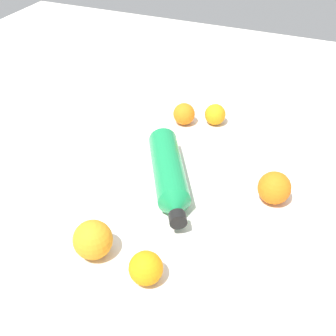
{
  "coord_description": "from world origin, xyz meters",
  "views": [
    {
      "loc": [
        -0.75,
        -0.38,
        0.7
      ],
      "look_at": [
        0.04,
        -0.05,
        0.04
      ],
      "focal_mm": 45.96,
      "sensor_mm": 36.0,
      "label": 1
    }
  ],
  "objects_px": {
    "water_bottle": "(169,174)",
    "orange_4": "(93,240)",
    "orange_2": "(274,188)",
    "orange_3": "(146,268)",
    "orange_1": "(215,114)",
    "orange_0": "(184,114)"
  },
  "relations": [
    {
      "from": "water_bottle",
      "to": "orange_4",
      "type": "xyz_separation_m",
      "value": [
        -0.27,
        0.06,
        0.0
      ]
    },
    {
      "from": "orange_2",
      "to": "water_bottle",
      "type": "bearing_deg",
      "value": 100.76
    },
    {
      "from": "orange_3",
      "to": "orange_4",
      "type": "bearing_deg",
      "value": 81.79
    },
    {
      "from": "water_bottle",
      "to": "orange_2",
      "type": "bearing_deg",
      "value": 71.16
    },
    {
      "from": "orange_0",
      "to": "orange_2",
      "type": "bearing_deg",
      "value": -127.34
    },
    {
      "from": "orange_2",
      "to": "orange_3",
      "type": "bearing_deg",
      "value": 151.63
    },
    {
      "from": "orange_0",
      "to": "orange_2",
      "type": "xyz_separation_m",
      "value": [
        -0.25,
        -0.33,
        0.01
      ]
    },
    {
      "from": "orange_1",
      "to": "orange_4",
      "type": "bearing_deg",
      "value": 173.41
    },
    {
      "from": "orange_3",
      "to": "orange_2",
      "type": "bearing_deg",
      "value": -28.37
    },
    {
      "from": "water_bottle",
      "to": "orange_3",
      "type": "xyz_separation_m",
      "value": [
        -0.29,
        -0.07,
        -0.0
      ]
    },
    {
      "from": "orange_1",
      "to": "orange_2",
      "type": "xyz_separation_m",
      "value": [
        -0.29,
        -0.24,
        0.01
      ]
    },
    {
      "from": "orange_1",
      "to": "water_bottle",
      "type": "bearing_deg",
      "value": 178.06
    },
    {
      "from": "water_bottle",
      "to": "orange_1",
      "type": "height_order",
      "value": "water_bottle"
    },
    {
      "from": "orange_2",
      "to": "orange_1",
      "type": "bearing_deg",
      "value": 39.96
    },
    {
      "from": "orange_0",
      "to": "water_bottle",
      "type": "bearing_deg",
      "value": -165.63
    },
    {
      "from": "orange_1",
      "to": "orange_0",
      "type": "bearing_deg",
      "value": 112.64
    },
    {
      "from": "orange_2",
      "to": "orange_3",
      "type": "height_order",
      "value": "orange_2"
    },
    {
      "from": "water_bottle",
      "to": "orange_4",
      "type": "distance_m",
      "value": 0.27
    },
    {
      "from": "water_bottle",
      "to": "orange_1",
      "type": "xyz_separation_m",
      "value": [
        0.33,
        -0.01,
        -0.01
      ]
    },
    {
      "from": "orange_2",
      "to": "orange_4",
      "type": "relative_size",
      "value": 0.96
    },
    {
      "from": "orange_2",
      "to": "orange_3",
      "type": "xyz_separation_m",
      "value": [
        -0.33,
        0.18,
        -0.01
      ]
    },
    {
      "from": "water_bottle",
      "to": "orange_2",
      "type": "xyz_separation_m",
      "value": [
        0.05,
        -0.25,
        0.0
      ]
    }
  ]
}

